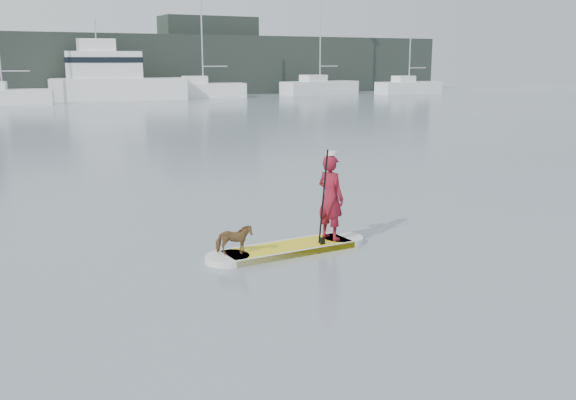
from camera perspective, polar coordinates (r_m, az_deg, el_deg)
name	(u,v)px	position (r m, az deg, el deg)	size (l,w,h in m)	color
ground	(305,220)	(14.48, 1.50, -1.80)	(140.00, 140.00, 0.00)	slate
paddleboard	(288,249)	(12.10, 0.00, -4.35)	(3.30, 0.90, 0.12)	yellow
paddler	(331,198)	(12.36, 3.81, 0.22)	(0.60, 0.40, 1.65)	maroon
white_cap	(331,153)	(12.21, 3.87, 4.17)	(0.22, 0.22, 0.07)	silver
dog	(234,240)	(11.52, -4.83, -3.54)	(0.29, 0.65, 0.55)	brown
paddle	(323,210)	(12.01, 3.13, -0.86)	(0.10, 0.30, 2.00)	black
sailboat_d	(2,95)	(56.20, -24.07, 8.50)	(7.78, 3.66, 11.02)	white
sailboat_e	(203,89)	(61.90, -7.60, 9.73)	(8.15, 3.87, 11.35)	white
sailboat_f	(319,86)	(67.85, 2.80, 10.08)	(8.74, 3.54, 12.72)	white
motor_yacht_a	(113,78)	(60.36, -15.32, 10.45)	(12.25, 5.87, 7.06)	white
shore_mass	(31,66)	(65.64, -21.85, 11.02)	(90.00, 6.00, 6.00)	#212924
shore_building_east	(209,55)	(70.77, -7.03, 12.64)	(10.00, 4.00, 8.00)	#212924
sailboat_g	(408,87)	(69.91, 10.63, 9.87)	(7.19, 2.43, 11.05)	white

